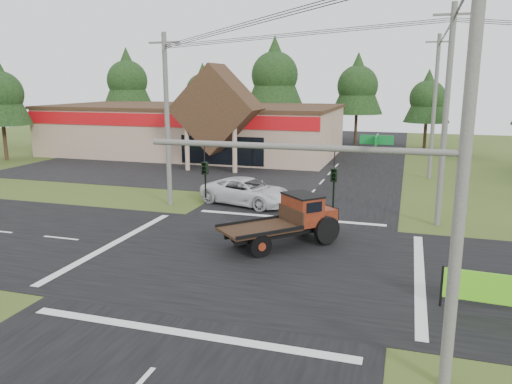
% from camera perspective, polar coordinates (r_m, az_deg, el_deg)
% --- Properties ---
extents(ground, '(120.00, 120.00, 0.00)m').
position_cam_1_polar(ground, '(22.13, -0.39, -7.65)').
color(ground, '#3A4E1B').
rests_on(ground, ground).
extents(road_ns, '(12.00, 120.00, 0.02)m').
position_cam_1_polar(road_ns, '(22.13, -0.39, -7.62)').
color(road_ns, black).
rests_on(road_ns, ground).
extents(road_ew, '(120.00, 12.00, 0.02)m').
position_cam_1_polar(road_ew, '(22.13, -0.39, -7.62)').
color(road_ew, black).
rests_on(road_ew, ground).
extents(parking_apron, '(28.00, 14.00, 0.02)m').
position_cam_1_polar(parking_apron, '(44.43, -10.34, 2.42)').
color(parking_apron, black).
rests_on(parking_apron, ground).
extents(cvs_building, '(30.40, 18.20, 9.19)m').
position_cam_1_polar(cvs_building, '(54.26, -6.94, 7.27)').
color(cvs_building, tan).
rests_on(cvs_building, ground).
extents(traffic_signal_mast, '(8.12, 0.24, 7.00)m').
position_cam_1_polar(traffic_signal_mast, '(12.74, 14.64, -2.44)').
color(traffic_signal_mast, '#595651').
rests_on(traffic_signal_mast, ground).
extents(utility_pole_nr, '(2.00, 0.30, 11.00)m').
position_cam_1_polar(utility_pole_nr, '(12.54, 22.64, 2.45)').
color(utility_pole_nr, '#595651').
rests_on(utility_pole_nr, ground).
extents(utility_pole_nw, '(2.00, 0.30, 10.50)m').
position_cam_1_polar(utility_pole_nw, '(31.33, -10.13, 8.21)').
color(utility_pole_nw, '#595651').
rests_on(utility_pole_nw, ground).
extents(utility_pole_ne, '(2.00, 0.30, 11.50)m').
position_cam_1_polar(utility_pole_ne, '(27.93, 20.85, 8.13)').
color(utility_pole_ne, '#595651').
rests_on(utility_pole_ne, ground).
extents(utility_pole_n, '(2.00, 0.30, 11.20)m').
position_cam_1_polar(utility_pole_n, '(41.90, 19.70, 9.19)').
color(utility_pole_n, '#595651').
rests_on(utility_pole_n, ground).
extents(tree_row_a, '(6.72, 6.72, 12.12)m').
position_cam_1_polar(tree_row_a, '(69.94, -14.51, 12.45)').
color(tree_row_a, '#332316').
rests_on(tree_row_a, ground).
extents(tree_row_b, '(5.60, 5.60, 10.10)m').
position_cam_1_polar(tree_row_b, '(67.16, -6.08, 11.63)').
color(tree_row_b, '#332316').
rests_on(tree_row_b, ground).
extents(tree_row_c, '(7.28, 7.28, 13.13)m').
position_cam_1_polar(tree_row_c, '(62.96, 2.15, 13.47)').
color(tree_row_c, '#332316').
rests_on(tree_row_c, ground).
extents(tree_row_d, '(6.16, 6.16, 11.11)m').
position_cam_1_polar(tree_row_d, '(62.14, 11.54, 12.01)').
color(tree_row_d, '#332316').
rests_on(tree_row_d, ground).
extents(tree_row_e, '(5.04, 5.04, 9.09)m').
position_cam_1_polar(tree_row_e, '(59.87, 19.04, 10.30)').
color(tree_row_e, '#332316').
rests_on(tree_row_e, ground).
extents(tree_side_w, '(5.60, 5.60, 10.10)m').
position_cam_1_polar(tree_side_w, '(55.21, -27.25, 10.18)').
color(tree_side_w, '#332316').
rests_on(tree_side_w, ground).
extents(antique_flatbed_truck, '(5.62, 5.71, 2.42)m').
position_cam_1_polar(antique_flatbed_truck, '(23.53, 2.96, -3.33)').
color(antique_flatbed_truck, '#52190B').
rests_on(antique_flatbed_truck, ground).
extents(roadside_banner, '(4.37, 0.43, 1.49)m').
position_cam_1_polar(roadside_banner, '(18.72, 27.08, -10.49)').
color(roadside_banner, '#5FCE1B').
rests_on(roadside_banner, ground).
extents(white_pickup, '(6.49, 4.24, 1.66)m').
position_cam_1_polar(white_pickup, '(31.58, -1.02, 0.07)').
color(white_pickup, silver).
rests_on(white_pickup, ground).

